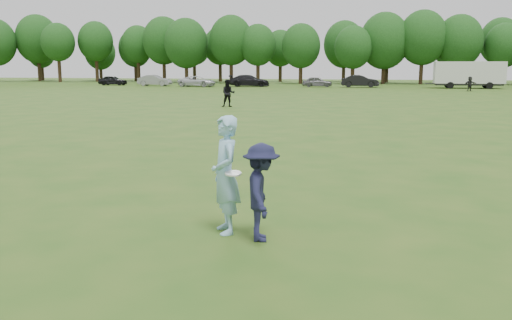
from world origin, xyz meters
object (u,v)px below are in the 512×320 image
Objects in this scene: car_c at (197,81)px; car_d at (249,81)px; defender at (261,192)px; car_a at (113,80)px; player_far_d at (470,84)px; cargo_trailer at (469,74)px; thrower at (226,175)px; player_far_a at (228,93)px; car_f at (360,81)px; car_e at (317,82)px; car_b at (155,80)px.

car_c is 6.80m from car_d.
car_a is at bearing 15.64° from defender.
player_far_d is at bearing -25.34° from defender.
car_a is 0.44× the size of cargo_trailer.
thrower reaches higher than car_d.
player_far_a is 34.83m from car_d.
car_f is 12.90m from cargo_trailer.
car_f is at bearing -95.71° from car_e.
defender is 0.30× the size of car_d.
car_b is 0.91× the size of car_c.
car_e is (21.80, 1.00, -0.08)m from car_b.
defender is at bearing -101.80° from cargo_trailer.
defender is at bearing 177.11° from car_f.
car_f is (0.01, 61.89, -0.01)m from defender.
cargo_trailer is at bearing -92.04° from car_b.
defender reaches higher than car_c.
defender is 66.68m from car_b.
car_e is (-17.21, 7.89, -0.14)m from player_far_d.
car_b is at bearing 136.66° from player_far_d.
player_far_a is 43.83m from car_a.
player_far_a reaches higher than car_b.
car_e is (15.39, 2.23, -0.02)m from car_c.
car_d is 8.80m from car_e.
player_far_a is 1.16× the size of player_far_d.
car_a is at bearing 83.73° from car_e.
player_far_a is at bearing 3.12° from defender.
defender is at bearing -88.35° from player_far_a.
thrower is 1.24× the size of player_far_d.
player_far_d is at bearing -103.05° from car_b.
car_f reaches higher than car_a.
car_f is at bearing -94.56° from car_d.
car_c is 0.93× the size of car_d.
car_f is at bearing 112.95° from player_far_d.
player_far_a is (-7.14, 26.73, -0.07)m from thrower.
car_a reaches higher than car_e.
car_f is (27.19, 1.00, 0.04)m from car_b.
car_c is at bearing 92.56° from car_e.
player_far_d is at bearing -97.79° from cargo_trailer.
cargo_trailer is at bearing -94.21° from car_f.
car_d is at bearing 163.31° from thrower.
cargo_trailer is (46.81, -0.58, 1.11)m from car_a.
car_a is at bearing 76.21° from car_b.
car_e is at bearing -91.97° from car_a.
car_a is 0.88× the size of car_b.
thrower is at bearing -136.42° from player_far_d.
car_a is at bearing 179.10° from thrower.
car_c reaches higher than car_a.
player_far_a reaches higher than car_e.
car_d is 1.36× the size of car_e.
car_f is at bearing -13.00° from defender.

